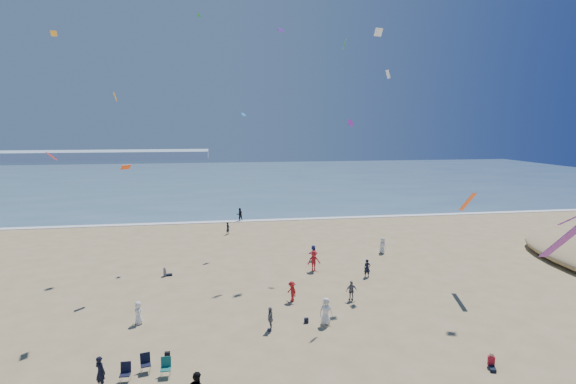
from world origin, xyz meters
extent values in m
cube|color=#476B84|center=(0.00, 95.00, 0.03)|extent=(220.00, 100.00, 0.06)
cube|color=white|center=(0.00, 45.00, 0.04)|extent=(220.00, 1.20, 0.08)
cube|color=#7A8EA8|center=(-60.00, 170.00, 1.60)|extent=(110.00, 20.00, 3.20)
imported|color=gray|center=(1.38, 11.32, 0.79)|extent=(0.50, 0.97, 1.58)
imported|color=black|center=(10.93, 20.21, 0.79)|extent=(0.59, 0.41, 1.57)
imported|color=#A71817|center=(3.55, 15.87, 0.77)|extent=(0.93, 1.14, 1.54)
imported|color=red|center=(6.72, 22.61, 0.94)|extent=(1.29, 0.85, 1.87)
imported|color=white|center=(5.12, 11.63, 0.91)|extent=(0.92, 0.63, 1.83)
imported|color=black|center=(-7.79, 6.33, 0.84)|extent=(0.73, 0.69, 1.68)
imported|color=silver|center=(14.92, 27.05, 0.82)|extent=(0.81, 0.95, 1.64)
imported|color=navy|center=(7.35, 25.77, 0.76)|extent=(1.16, 1.41, 1.51)
imported|color=black|center=(1.21, 45.36, 0.90)|extent=(1.03, 0.90, 1.80)
imported|color=slate|center=(8.02, 15.35, 0.76)|extent=(0.91, 0.45, 1.51)
imported|color=white|center=(-7.15, 13.66, 0.77)|extent=(0.76, 0.89, 1.54)
imported|color=black|center=(-0.61, 37.77, 0.76)|extent=(0.60, 0.66, 1.51)
cube|color=black|center=(-4.80, 8.75, 0.19)|extent=(0.30, 0.22, 0.38)
cube|color=black|center=(3.89, 12.05, 0.17)|extent=(0.28, 0.18, 0.34)
cube|color=white|center=(12.92, 21.89, 17.42)|extent=(0.27, 0.60, 0.70)
cube|color=#FFA423|center=(-15.94, 28.86, 21.23)|extent=(0.57, 0.49, 0.42)
cube|color=#DA2842|center=(-10.59, 10.20, 11.41)|extent=(0.79, 0.88, 0.43)
cube|color=green|center=(6.44, 12.92, 18.17)|extent=(0.35, 0.52, 0.60)
cube|color=#F34611|center=(-8.88, 21.14, 9.81)|extent=(0.79, 0.83, 0.38)
cube|color=#2782C9|center=(1.14, 32.54, 14.22)|extent=(0.65, 0.73, 0.34)
cube|color=#572197|center=(4.41, 27.42, 21.89)|extent=(0.82, 0.79, 0.42)
cube|color=white|center=(11.86, 21.64, 20.80)|extent=(0.76, 0.45, 0.63)
cube|color=#1DA019|center=(-3.26, 34.34, 24.49)|extent=(0.36, 0.50, 0.37)
cube|color=purple|center=(7.71, 15.47, 13.25)|extent=(0.63, 0.72, 0.47)
cube|color=yellow|center=(-8.51, 16.90, 15.00)|extent=(0.41, 0.84, 0.57)
cube|color=#FF561A|center=(17.95, 16.83, 7.01)|extent=(0.35, 2.64, 1.87)
cube|color=#74238E|center=(12.01, -0.04, 8.43)|extent=(0.35, 3.30, 2.33)
camera|label=1|loc=(-1.81, -15.78, 13.05)|focal=28.00mm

